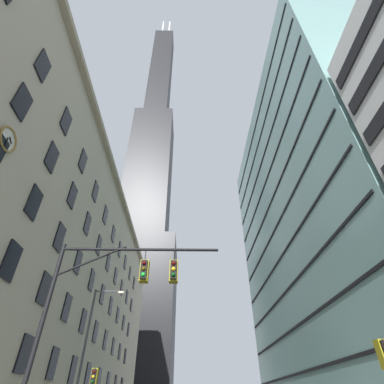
# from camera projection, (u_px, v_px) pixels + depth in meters

# --- Properties ---
(station_building) EXTENTS (16.67, 66.81, 28.14)m
(station_building) POSITION_uv_depth(u_px,v_px,m) (39.00, 279.00, 36.15)
(station_building) COLOR #BCAF93
(station_building) RESTS_ON ground
(dark_skyscraper) EXTENTS (26.14, 26.14, 232.26)m
(dark_skyscraper) POSITION_uv_depth(u_px,v_px,m) (146.00, 202.00, 119.23)
(dark_skyscraper) COLOR black
(dark_skyscraper) RESTS_ON ground
(glass_office_midrise) EXTENTS (15.54, 39.41, 43.74)m
(glass_office_midrise) POSITION_uv_depth(u_px,v_px,m) (329.00, 218.00, 39.34)
(glass_office_midrise) COLOR gray
(glass_office_midrise) RESTS_ON ground
(traffic_signal_mast) EXTENTS (7.81, 0.63, 7.58)m
(traffic_signal_mast) POSITION_uv_depth(u_px,v_px,m) (117.00, 289.00, 13.19)
(traffic_signal_mast) COLOR black
(traffic_signal_mast) RESTS_ON sidewalk_left
(traffic_light_far_left) EXTENTS (0.40, 0.63, 3.26)m
(traffic_light_far_left) POSITION_uv_depth(u_px,v_px,m) (94.00, 380.00, 19.68)
(traffic_light_far_left) COLOR black
(traffic_light_far_left) RESTS_ON sidewalk_left
(street_lamppost) EXTENTS (2.46, 0.32, 8.81)m
(street_lamppost) POSITION_uv_depth(u_px,v_px,m) (91.00, 339.00, 21.54)
(street_lamppost) COLOR #47474C
(street_lamppost) RESTS_ON sidewalk_left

